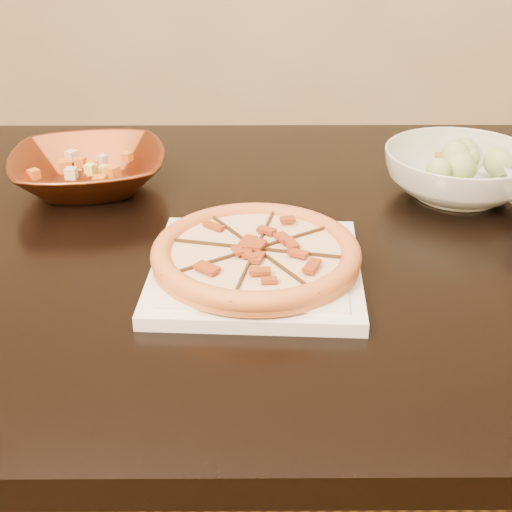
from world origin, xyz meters
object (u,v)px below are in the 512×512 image
object	(u,v)px
plate	(256,269)
bronze_bowl	(89,170)
pizza	(256,253)
dining_table	(202,283)
salad_bowl	(459,173)

from	to	relation	value
plate	bronze_bowl	bearing A→B (deg)	140.67
pizza	bronze_bowl	xyz separation A→B (m)	(-0.31, 0.26, -0.00)
dining_table	plate	size ratio (longest dim) A/B	5.70
dining_table	pizza	bearing A→B (deg)	-51.39
salad_bowl	dining_table	bearing A→B (deg)	-154.99
bronze_bowl	salad_bowl	xyz separation A→B (m)	(0.60, 0.05, 0.01)
plate	bronze_bowl	world-z (taller)	bronze_bowl
plate	salad_bowl	size ratio (longest dim) A/B	1.19
salad_bowl	bronze_bowl	bearing A→B (deg)	-175.14
bronze_bowl	dining_table	bearing A→B (deg)	-31.57
pizza	salad_bowl	world-z (taller)	salad_bowl
dining_table	bronze_bowl	bearing A→B (deg)	148.43
dining_table	plate	bearing A→B (deg)	-51.39
bronze_bowl	salad_bowl	world-z (taller)	salad_bowl
bronze_bowl	salad_bowl	distance (m)	0.60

